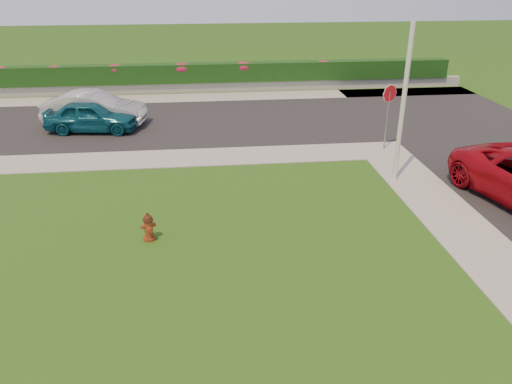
{
  "coord_description": "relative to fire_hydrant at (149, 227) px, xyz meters",
  "views": [
    {
      "loc": [
        -0.4,
        -9.94,
        7.05
      ],
      "look_at": [
        1.08,
        3.48,
        0.9
      ],
      "focal_mm": 35.0,
      "sensor_mm": 36.0,
      "label": 1
    }
  ],
  "objects": [
    {
      "name": "flower_clump_e",
      "position": [
        4.23,
        17.94,
        1.06
      ],
      "size": [
        1.23,
        0.79,
        0.62
      ],
      "primitive_type": "ellipsoid",
      "color": "#A41C2F",
      "rests_on": "hedge"
    },
    {
      "name": "sidewalk_far",
      "position": [
        -3.96,
        6.44,
        -0.37
      ],
      "size": [
        24.0,
        2.0,
        0.04
      ],
      "primitive_type": "cube",
      "color": "gray",
      "rests_on": "ground"
    },
    {
      "name": "fire_hydrant",
      "position": [
        0.0,
        0.0,
        0.0
      ],
      "size": [
        0.43,
        0.41,
        0.83
      ],
      "rotation": [
        0.0,
        0.0,
        0.32
      ],
      "color": "#56170D",
      "rests_on": "ground"
    },
    {
      "name": "flower_clump_a",
      "position": [
        -9.81,
        17.94,
        1.08
      ],
      "size": [
        1.11,
        0.71,
        0.56
      ],
      "primitive_type": "ellipsoid",
      "color": "#A41C2F",
      "rests_on": "hedge"
    },
    {
      "name": "sedan_teal",
      "position": [
        -3.43,
        10.42,
        0.36
      ],
      "size": [
        4.34,
        2.18,
        1.42
      ],
      "primitive_type": "imported",
      "rotation": [
        0.0,
        0.0,
        1.45
      ],
      "color": "#0B475A",
      "rests_on": "street_far"
    },
    {
      "name": "flower_clump_c",
      "position": [
        -3.38,
        17.94,
        1.08
      ],
      "size": [
        1.14,
        0.73,
        0.57
      ],
      "primitive_type": "ellipsoid",
      "color": "#A41C2F",
      "rests_on": "hedge"
    },
    {
      "name": "curb_corner",
      "position": [
        9.04,
        6.44,
        -0.37
      ],
      "size": [
        2.0,
        2.0,
        0.04
      ],
      "primitive_type": "cube",
      "color": "gray",
      "rests_on": "ground"
    },
    {
      "name": "flower_clump_d",
      "position": [
        0.51,
        17.94,
        1.06
      ],
      "size": [
        1.26,
        0.81,
        0.63
      ],
      "primitive_type": "ellipsoid",
      "color": "#A41C2F",
      "rests_on": "hedge"
    },
    {
      "name": "hedge",
      "position": [
        1.04,
        18.04,
        0.76
      ],
      "size": [
        32.0,
        0.9,
        1.1
      ],
      "primitive_type": "cube",
      "color": "black",
      "rests_on": "retaining_wall"
    },
    {
      "name": "street_far",
      "position": [
        -2.96,
        11.44,
        -0.37
      ],
      "size": [
        26.0,
        8.0,
        0.04
      ],
      "primitive_type": "cube",
      "color": "black",
      "rests_on": "ground"
    },
    {
      "name": "retaining_wall",
      "position": [
        1.04,
        17.94,
        -0.09
      ],
      "size": [
        34.0,
        0.4,
        0.6
      ],
      "primitive_type": "cube",
      "color": "gray",
      "rests_on": "ground"
    },
    {
      "name": "ground",
      "position": [
        2.04,
        -2.56,
        -0.39
      ],
      "size": [
        120.0,
        120.0,
        0.0
      ],
      "primitive_type": "plane",
      "color": "black",
      "rests_on": "ground"
    },
    {
      "name": "sidewalk_beyond",
      "position": [
        1.04,
        16.44,
        -0.37
      ],
      "size": [
        34.0,
        2.0,
        0.04
      ],
      "primitive_type": "cube",
      "color": "gray",
      "rests_on": "ground"
    },
    {
      "name": "flower_clump_b",
      "position": [
        -6.81,
        17.94,
        1.09
      ],
      "size": [
        1.08,
        0.69,
        0.54
      ],
      "primitive_type": "ellipsoid",
      "color": "#A41C2F",
      "rests_on": "hedge"
    },
    {
      "name": "flower_clump_f",
      "position": [
        9.15,
        17.94,
        1.1
      ],
      "size": [
        1.04,
        0.67,
        0.52
      ],
      "primitive_type": "ellipsoid",
      "color": "#A41C2F",
      "rests_on": "hedge"
    },
    {
      "name": "sedan_silver",
      "position": [
        -3.47,
        11.44,
        0.44
      ],
      "size": [
        5.01,
        2.45,
        1.58
      ],
      "primitive_type": "imported",
      "rotation": [
        0.0,
        0.0,
        1.4
      ],
      "color": "#B7B9C0",
      "rests_on": "street_far"
    },
    {
      "name": "utility_pole",
      "position": [
        8.36,
        3.32,
        2.33
      ],
      "size": [
        0.16,
        0.16,
        5.44
      ],
      "primitive_type": "cylinder",
      "color": "silver",
      "rests_on": "ground"
    },
    {
      "name": "stop_sign",
      "position": [
        9.14,
        6.57,
        1.67
      ],
      "size": [
        0.69,
        0.34,
        2.75
      ],
      "rotation": [
        0.0,
        0.0,
        0.05
      ],
      "color": "slate",
      "rests_on": "ground"
    }
  ]
}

